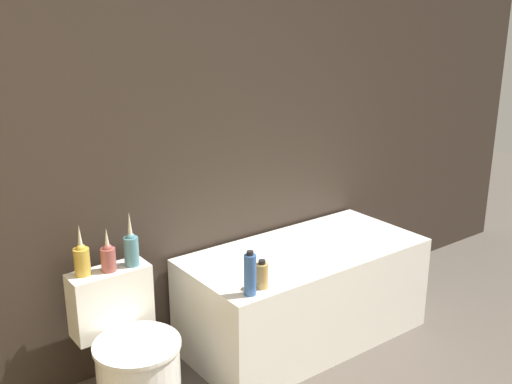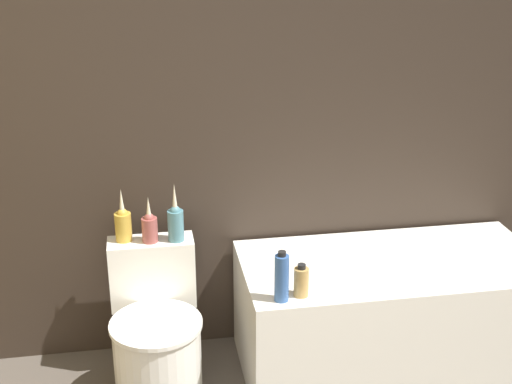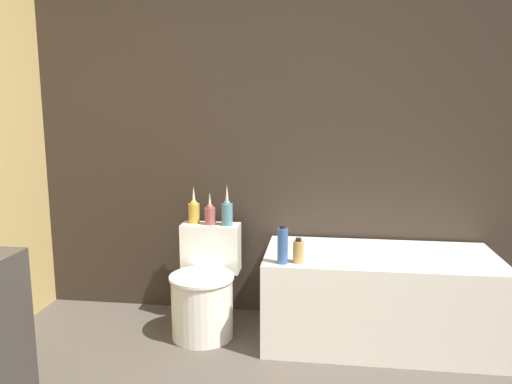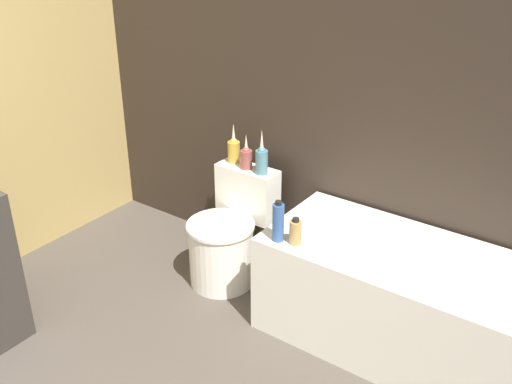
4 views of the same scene
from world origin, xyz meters
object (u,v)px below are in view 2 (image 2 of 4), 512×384
vase_bronze (176,222)px  shampoo_bottle_short (301,281)px  vase_silver (150,226)px  toilet (157,339)px  vase_gold (123,223)px  shampoo_bottle_tall (282,278)px  bathtub (389,313)px

vase_bronze → shampoo_bottle_short: size_ratio=1.88×
vase_silver → vase_bronze: bearing=-3.1°
shampoo_bottle_short → toilet: bearing=160.5°
vase_gold → shampoo_bottle_short: bearing=-31.3°
vase_gold → shampoo_bottle_tall: bearing=-36.1°
vase_gold → shampoo_bottle_short: size_ratio=1.72×
shampoo_bottle_tall → vase_bronze: bearing=133.3°
toilet → vase_gold: 0.54m
bathtub → toilet: toilet is taller
vase_bronze → bathtub: bearing=-9.5°
toilet → vase_silver: (0.00, 0.19, 0.47)m
bathtub → vase_silver: bearing=171.2°
shampoo_bottle_short → shampoo_bottle_tall: bearing=-164.9°
vase_silver → vase_bronze: size_ratio=0.79×
bathtub → shampoo_bottle_tall: shampoo_bottle_tall is taller
vase_bronze → shampoo_bottle_tall: bearing=-46.7°
bathtub → vase_bronze: bearing=170.5°
vase_bronze → vase_gold: bearing=170.9°
toilet → vase_silver: bearing=90.0°
toilet → shampoo_bottle_short: bearing=-19.5°
bathtub → vase_silver: vase_silver is taller
shampoo_bottle_tall → shampoo_bottle_short: 0.10m
shampoo_bottle_tall → toilet: bearing=155.2°
bathtub → shampoo_bottle_short: bearing=-154.0°
vase_silver → shampoo_bottle_short: vase_silver is taller
vase_bronze → shampoo_bottle_tall: (0.40, -0.43, -0.09)m
vase_gold → shampoo_bottle_short: (0.73, -0.44, -0.13)m
toilet → vase_gold: size_ratio=2.67×
vase_bronze → shampoo_bottle_tall: 0.60m
toilet → vase_gold: (-0.12, 0.23, 0.48)m
vase_silver → shampoo_bottle_tall: size_ratio=0.97×
vase_bronze → vase_silver: bearing=176.9°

